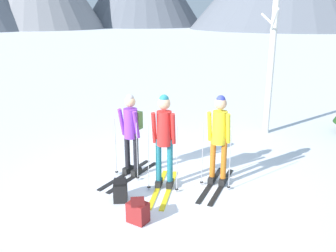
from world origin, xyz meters
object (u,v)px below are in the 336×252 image
(skier_in_red, at_px, (164,136))
(backpack_on_snow_front, at_px, (138,211))
(birch_tree_tall, at_px, (272,46))
(backpack_on_snow_beside, at_px, (120,190))
(skier_in_yellow, at_px, (219,136))
(skier_in_purple, at_px, (131,130))

(skier_in_red, bearing_deg, backpack_on_snow_front, -115.89)
(birch_tree_tall, bearing_deg, backpack_on_snow_front, -132.56)
(birch_tree_tall, distance_m, backpack_on_snow_front, 6.07)
(backpack_on_snow_front, bearing_deg, backpack_on_snow_beside, 109.81)
(skier_in_yellow, bearing_deg, skier_in_purple, 157.57)
(skier_in_red, xyz_separation_m, birch_tree_tall, (3.24, 2.97, 1.36))
(skier_in_red, height_order, backpack_on_snow_front, skier_in_red)
(backpack_on_snow_beside, bearing_deg, backpack_on_snow_front, -70.19)
(skier_in_red, bearing_deg, birch_tree_tall, 42.50)
(skier_in_purple, distance_m, backpack_on_snow_front, 2.02)
(skier_in_red, xyz_separation_m, skier_in_yellow, (1.06, -0.01, -0.06))
(birch_tree_tall, bearing_deg, skier_in_purple, -149.08)
(skier_in_purple, bearing_deg, backpack_on_snow_beside, -103.24)
(skier_in_yellow, xyz_separation_m, birch_tree_tall, (2.19, 2.98, 1.41))
(birch_tree_tall, bearing_deg, skier_in_red, -137.50)
(skier_in_yellow, distance_m, birch_tree_tall, 3.96)
(skier_in_purple, relative_size, backpack_on_snow_front, 4.31)
(skier_in_yellow, bearing_deg, birch_tree_tall, 53.75)
(skier_in_purple, xyz_separation_m, skier_in_red, (0.60, -0.67, 0.09))
(skier_in_purple, bearing_deg, backpack_on_snow_front, -89.34)
(skier_in_purple, bearing_deg, skier_in_red, -48.28)
(birch_tree_tall, bearing_deg, skier_in_yellow, -126.25)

